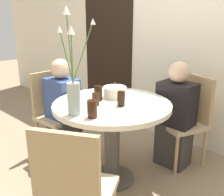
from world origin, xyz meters
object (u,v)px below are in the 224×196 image
at_px(chair_left_flank, 54,108).
at_px(drink_glass_0, 121,99).
at_px(drink_glass_1, 92,109).
at_px(flower_vase, 73,86).
at_px(side_plate, 145,97).
at_px(drink_glass_3, 98,93).
at_px(drink_glass_2, 96,99).
at_px(chair_far_back, 188,115).
at_px(person_woman, 63,112).
at_px(birthday_cake, 115,92).
at_px(person_guest, 175,119).
at_px(chair_near_front, 74,189).

height_order(chair_left_flank, drink_glass_0, chair_left_flank).
bearing_deg(drink_glass_0, drink_glass_1, -86.71).
relative_size(flower_vase, side_plate, 4.21).
distance_m(chair_left_flank, drink_glass_3, 0.78).
bearing_deg(chair_left_flank, drink_glass_2, -100.28).
bearing_deg(drink_glass_3, drink_glass_1, -49.79).
bearing_deg(drink_glass_3, chair_far_back, 60.80).
xyz_separation_m(chair_far_back, side_plate, (-0.21, -0.47, 0.25)).
distance_m(side_plate, drink_glass_2, 0.48).
relative_size(drink_glass_2, person_woman, 0.10).
bearing_deg(drink_glass_1, chair_far_back, 79.99).
xyz_separation_m(drink_glass_0, drink_glass_1, (0.02, -0.33, 0.00)).
relative_size(chair_far_back, drink_glass_2, 8.68).
height_order(chair_far_back, birthday_cake, chair_far_back).
relative_size(drink_glass_3, person_guest, 0.12).
height_order(drink_glass_0, drink_glass_2, drink_glass_0).
xyz_separation_m(side_plate, drink_glass_1, (0.01, -0.65, 0.06)).
xyz_separation_m(chair_left_flank, drink_glass_1, (0.97, -0.31, 0.31)).
relative_size(person_guest, person_woman, 1.00).
bearing_deg(drink_glass_1, drink_glass_2, 131.69).
xyz_separation_m(side_plate, person_guest, (0.15, 0.32, -0.26)).
bearing_deg(person_woman, drink_glass_0, 1.02).
bearing_deg(drink_glass_0, flower_vase, -107.26).
xyz_separation_m(side_plate, drink_glass_3, (-0.24, -0.35, 0.06)).
height_order(chair_far_back, drink_glass_0, chair_far_back).
height_order(side_plate, person_guest, person_guest).
bearing_deg(drink_glass_3, drink_glass_0, 6.83).
distance_m(drink_glass_0, person_guest, 0.73).
height_order(chair_far_back, side_plate, chair_far_back).
bearing_deg(chair_near_front, drink_glass_0, -96.89).
bearing_deg(drink_glass_3, chair_near_front, -53.05).
height_order(flower_vase, side_plate, flower_vase).
distance_m(birthday_cake, drink_glass_0, 0.25).
height_order(birthday_cake, flower_vase, flower_vase).
xyz_separation_m(birthday_cake, person_woman, (-0.59, -0.16, -0.30)).
height_order(chair_left_flank, flower_vase, flower_vase).
bearing_deg(chair_left_flank, flower_vase, -115.91).
relative_size(drink_glass_2, drink_glass_3, 0.79).
bearing_deg(side_plate, chair_far_back, 65.67).
xyz_separation_m(chair_near_front, birthday_cake, (-0.49, 0.87, 0.30)).
relative_size(chair_far_back, birthday_cake, 4.28).
xyz_separation_m(flower_vase, drink_glass_2, (-0.04, 0.25, -0.17)).
relative_size(flower_vase, drink_glass_2, 7.35).
xyz_separation_m(chair_far_back, drink_glass_0, (-0.22, -0.79, 0.31)).
bearing_deg(chair_far_back, side_plate, -91.20).
xyz_separation_m(birthday_cake, person_guest, (0.36, 0.49, -0.30)).
relative_size(side_plate, drink_glass_1, 1.41).
bearing_deg(chair_left_flank, side_plate, -72.76).
height_order(chair_near_front, person_guest, person_guest).
distance_m(flower_vase, drink_glass_3, 0.41).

